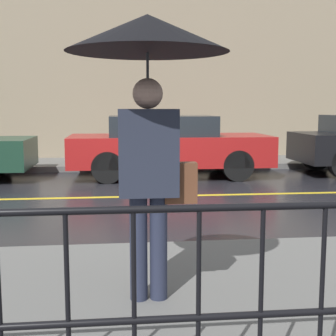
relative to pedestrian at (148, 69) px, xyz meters
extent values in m
plane|color=black|center=(0.15, 4.80, -1.86)|extent=(80.00, 80.00, 0.00)
cube|color=#60605E|center=(0.15, -0.03, -1.79)|extent=(28.00, 3.01, 0.14)
cube|color=#60605E|center=(0.15, 9.16, -1.79)|extent=(28.00, 2.07, 0.14)
cube|color=gold|center=(0.15, 4.80, -1.85)|extent=(25.20, 0.12, 0.01)
cube|color=gray|center=(0.15, 10.34, 0.92)|extent=(28.00, 0.30, 5.54)
cylinder|color=black|center=(0.15, -1.28, -0.74)|extent=(12.00, 0.04, 0.04)
cylinder|color=black|center=(0.15, -1.28, -1.28)|extent=(12.00, 0.04, 0.04)
cylinder|color=black|center=(-0.77, -1.28, -1.23)|extent=(0.02, 0.02, 0.98)
cylinder|color=black|center=(-0.47, -1.28, -1.23)|extent=(0.02, 0.02, 0.98)
cylinder|color=black|center=(-0.16, -1.28, -1.23)|extent=(0.02, 0.02, 0.98)
cylinder|color=black|center=(0.15, -1.28, -1.23)|extent=(0.02, 0.02, 0.98)
cylinder|color=black|center=(0.46, -1.28, -1.23)|extent=(0.02, 0.02, 0.98)
cylinder|color=black|center=(0.77, -1.28, -1.23)|extent=(0.02, 0.02, 0.98)
cylinder|color=#23283D|center=(-0.08, 0.00, -1.32)|extent=(0.13, 0.13, 0.80)
cylinder|color=#23283D|center=(0.07, 0.00, -1.32)|extent=(0.13, 0.13, 0.80)
cube|color=#232838|center=(0.00, 0.00, -0.60)|extent=(0.43, 0.26, 0.63)
sphere|color=tan|center=(0.00, 0.00, -0.17)|extent=(0.22, 0.22, 0.22)
cylinder|color=#262628|center=(0.00, 0.00, -0.24)|extent=(0.02, 0.02, 0.72)
cone|color=black|center=(0.00, 0.00, 0.25)|extent=(1.17, 1.17, 0.26)
cube|color=brown|center=(0.23, 0.00, -0.83)|extent=(0.24, 0.12, 0.30)
cube|color=maroon|center=(0.95, 7.13, -1.24)|extent=(4.48, 1.80, 0.66)
cube|color=#1E2328|center=(0.77, 7.13, -0.69)|extent=(2.33, 1.65, 0.44)
cylinder|color=black|center=(2.34, 7.92, -1.52)|extent=(0.67, 0.22, 0.67)
cylinder|color=black|center=(2.34, 6.34, -1.52)|extent=(0.67, 0.22, 0.67)
cylinder|color=black|center=(-0.44, 7.92, -1.52)|extent=(0.67, 0.22, 0.67)
cylinder|color=black|center=(-0.44, 6.34, -1.52)|extent=(0.67, 0.22, 0.67)
cylinder|color=black|center=(4.76, 7.89, -1.50)|extent=(0.71, 0.22, 0.71)
camera|label=1|loc=(-0.23, -3.39, -0.27)|focal=50.00mm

